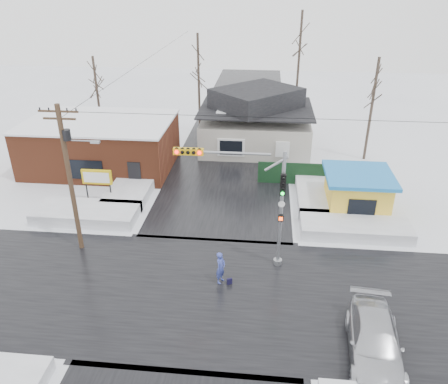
# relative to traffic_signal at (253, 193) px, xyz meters

# --- Properties ---
(ground) EXTENTS (120.00, 120.00, 0.00)m
(ground) POSITION_rel_traffic_signal_xyz_m (-2.43, -2.97, -4.54)
(ground) COLOR white
(ground) RESTS_ON ground
(road_ns) EXTENTS (10.00, 120.00, 0.02)m
(road_ns) POSITION_rel_traffic_signal_xyz_m (-2.43, -2.97, -4.53)
(road_ns) COLOR black
(road_ns) RESTS_ON ground
(road_ew) EXTENTS (120.00, 10.00, 0.02)m
(road_ew) POSITION_rel_traffic_signal_xyz_m (-2.43, -2.97, -4.53)
(road_ew) COLOR black
(road_ew) RESTS_ON ground
(snowbank_nw) EXTENTS (7.00, 3.00, 0.80)m
(snowbank_nw) POSITION_rel_traffic_signal_xyz_m (-11.43, 4.03, -4.14)
(snowbank_nw) COLOR white
(snowbank_nw) RESTS_ON ground
(snowbank_ne) EXTENTS (7.00, 3.00, 0.80)m
(snowbank_ne) POSITION_rel_traffic_signal_xyz_m (6.57, 4.03, -4.14)
(snowbank_ne) COLOR white
(snowbank_ne) RESTS_ON ground
(snowbank_nside_w) EXTENTS (3.00, 8.00, 0.80)m
(snowbank_nside_w) POSITION_rel_traffic_signal_xyz_m (-9.43, 9.03, -4.14)
(snowbank_nside_w) COLOR white
(snowbank_nside_w) RESTS_ON ground
(snowbank_nside_e) EXTENTS (3.00, 8.00, 0.80)m
(snowbank_nside_e) POSITION_rel_traffic_signal_xyz_m (4.57, 9.03, -4.14)
(snowbank_nside_e) COLOR white
(snowbank_nside_e) RESTS_ON ground
(traffic_signal) EXTENTS (6.05, 0.68, 7.00)m
(traffic_signal) POSITION_rel_traffic_signal_xyz_m (0.00, 0.00, 0.00)
(traffic_signal) COLOR gray
(traffic_signal) RESTS_ON ground
(utility_pole) EXTENTS (3.15, 0.44, 9.00)m
(utility_pole) POSITION_rel_traffic_signal_xyz_m (-10.36, 0.53, 0.57)
(utility_pole) COLOR #382619
(utility_pole) RESTS_ON ground
(brick_building) EXTENTS (12.20, 8.20, 4.12)m
(brick_building) POSITION_rel_traffic_signal_xyz_m (-13.43, 13.03, -2.46)
(brick_building) COLOR brown
(brick_building) RESTS_ON ground
(marquee_sign) EXTENTS (2.20, 0.21, 2.55)m
(marquee_sign) POSITION_rel_traffic_signal_xyz_m (-11.43, 6.53, -2.62)
(marquee_sign) COLOR black
(marquee_sign) RESTS_ON ground
(house) EXTENTS (10.40, 8.40, 5.76)m
(house) POSITION_rel_traffic_signal_xyz_m (-0.43, 19.03, -1.92)
(house) COLOR beige
(house) RESTS_ON ground
(kiosk) EXTENTS (4.60, 4.60, 2.88)m
(kiosk) POSITION_rel_traffic_signal_xyz_m (7.07, 7.03, -3.08)
(kiosk) COLOR yellow
(kiosk) RESTS_ON ground
(fence) EXTENTS (8.00, 0.12, 1.80)m
(fence) POSITION_rel_traffic_signal_xyz_m (4.07, 11.03, -3.64)
(fence) COLOR black
(fence) RESTS_ON ground
(tree_far_left) EXTENTS (3.00, 3.00, 10.00)m
(tree_far_left) POSITION_rel_traffic_signal_xyz_m (-6.43, 23.03, 3.41)
(tree_far_left) COLOR #332821
(tree_far_left) RESTS_ON ground
(tree_far_mid) EXTENTS (3.00, 3.00, 12.00)m
(tree_far_mid) POSITION_rel_traffic_signal_xyz_m (3.57, 25.03, 5.00)
(tree_far_mid) COLOR #332821
(tree_far_mid) RESTS_ON ground
(tree_far_right) EXTENTS (3.00, 3.00, 9.00)m
(tree_far_right) POSITION_rel_traffic_signal_xyz_m (9.57, 17.03, 2.62)
(tree_far_right) COLOR #332821
(tree_far_right) RESTS_ON ground
(tree_far_west) EXTENTS (3.00, 3.00, 8.00)m
(tree_far_west) POSITION_rel_traffic_signal_xyz_m (-16.43, 21.03, 1.82)
(tree_far_west) COLOR #332821
(tree_far_west) RESTS_ON ground
(pedestrian) EXTENTS (0.68, 0.80, 1.87)m
(pedestrian) POSITION_rel_traffic_signal_xyz_m (-1.55, -1.95, -3.61)
(pedestrian) COLOR #38449D
(pedestrian) RESTS_ON ground
(car) EXTENTS (2.71, 5.66, 1.59)m
(car) POSITION_rel_traffic_signal_xyz_m (5.65, -6.38, -3.74)
(car) COLOR #BBBDC3
(car) RESTS_ON ground
(shopping_bag) EXTENTS (0.30, 0.21, 0.35)m
(shopping_bag) POSITION_rel_traffic_signal_xyz_m (-1.05, -2.10, -4.36)
(shopping_bag) COLOR black
(shopping_bag) RESTS_ON ground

